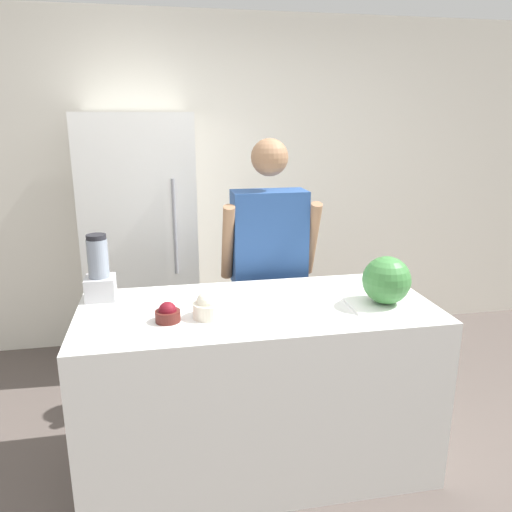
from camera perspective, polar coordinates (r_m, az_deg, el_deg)
The scene contains 9 objects.
wall_back at distance 4.10m, azimuth -4.55°, elevation 8.16°, with size 8.00×0.06×2.60m.
counter_island at distance 2.73m, azimuth 0.17°, elevation -14.65°, with size 1.78×0.80×0.91m.
refrigerator at distance 3.77m, azimuth -12.89°, elevation 1.43°, with size 0.78×0.69×1.86m.
person at distance 3.13m, azimuth 1.47°, elevation -2.11°, with size 0.59×0.27×1.71m.
cutting_board at distance 2.61m, azimuth 14.20°, elevation -5.33°, with size 0.34×0.23×0.01m.
watermelon at distance 2.57m, azimuth 14.69°, elevation -2.69°, with size 0.24×0.24×0.24m.
bowl_cherries at distance 2.37m, azimuth -10.06°, elevation -6.50°, with size 0.12×0.12×0.10m.
bowl_cream at distance 2.38m, azimuth -5.45°, elevation -5.75°, with size 0.15×0.15×0.13m.
blender at distance 2.70m, azimuth -17.48°, elevation -1.86°, with size 0.15×0.15×0.35m.
Camera 1 is at (-0.46, -1.91, 1.83)m, focal length 35.00 mm.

